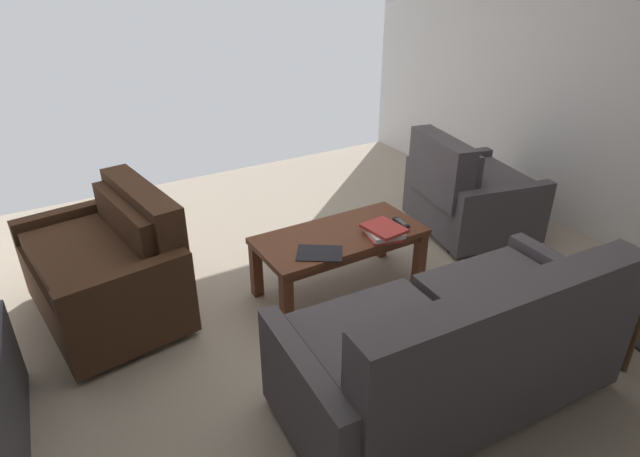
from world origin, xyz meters
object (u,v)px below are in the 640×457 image
at_px(coffee_table, 340,242).
at_px(armchair_side, 467,194).
at_px(loveseat_near, 110,266).
at_px(book_stack, 384,231).
at_px(loose_magazine, 320,253).
at_px(sofa_main, 458,348).
at_px(tv_remote, 401,223).
at_px(end_table, 631,280).

relative_size(coffee_table, armchair_side, 1.07).
relative_size(loveseat_near, book_stack, 4.27).
relative_size(loveseat_near, loose_magazine, 4.22).
xyz_separation_m(loveseat_near, loose_magazine, (-1.17, 0.67, 0.08)).
xyz_separation_m(loveseat_near, book_stack, (-1.67, 0.69, 0.12)).
xyz_separation_m(sofa_main, loose_magazine, (0.18, -1.07, 0.07)).
xyz_separation_m(sofa_main, armchair_side, (-1.49, -1.44, -0.02)).
height_order(book_stack, tv_remote, book_stack).
bearing_deg(sofa_main, armchair_side, -136.04).
bearing_deg(tv_remote, armchair_side, -162.58).
bearing_deg(coffee_table, end_table, 130.77).
height_order(loveseat_near, loose_magazine, loveseat_near).
distance_m(sofa_main, book_stack, 1.10).
distance_m(armchair_side, tv_remote, 1.01).
bearing_deg(tv_remote, sofa_main, 64.86).
height_order(tv_remote, loose_magazine, tv_remote).
relative_size(armchair_side, loose_magazine, 3.75).
bearing_deg(sofa_main, loveseat_near, -52.18).
bearing_deg(tv_remote, book_stack, 20.72).
xyz_separation_m(end_table, armchair_side, (-0.24, -1.56, -0.08)).
distance_m(book_stack, tv_remote, 0.24).
relative_size(loveseat_near, end_table, 2.29).
height_order(coffee_table, armchair_side, armchair_side).
bearing_deg(book_stack, armchair_side, -161.95).
distance_m(sofa_main, end_table, 1.26).
bearing_deg(coffee_table, loose_magazine, 32.32).
height_order(armchair_side, loose_magazine, armchair_side).
distance_m(coffee_table, tv_remote, 0.47).
bearing_deg(coffee_table, loveseat_near, -19.54).
xyz_separation_m(sofa_main, book_stack, (-0.31, -1.05, 0.11)).
bearing_deg(armchair_side, sofa_main, 43.96).
bearing_deg(loose_magazine, tv_remote, 129.20).
relative_size(sofa_main, loose_magazine, 6.23).
relative_size(loveseat_near, armchair_side, 1.12).
height_order(loveseat_near, armchair_side, armchair_side).
xyz_separation_m(tv_remote, loose_magazine, (0.71, 0.07, -0.01)).
relative_size(coffee_table, book_stack, 4.08).
bearing_deg(coffee_table, sofa_main, 86.28).
relative_size(coffee_table, tv_remote, 7.17).
height_order(sofa_main, loose_magazine, sofa_main).
bearing_deg(tv_remote, end_table, 119.69).
bearing_deg(loose_magazine, sofa_main, 43.50).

